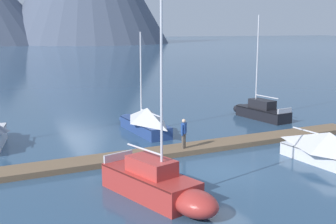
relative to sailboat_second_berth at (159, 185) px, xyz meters
name	(u,v)px	position (x,y,z in m)	size (l,w,h in m)	color
ground_plane	(221,172)	(4.31, 1.96, -0.67)	(700.00, 700.00, 0.00)	#2D4C6B
dock	(183,150)	(4.31, 5.96, -0.53)	(25.34, 2.10, 0.30)	brown
sailboat_second_berth	(159,185)	(0.00, 0.00, 0.00)	(3.09, 6.33, 8.96)	#B2332D
sailboat_mid_dock_port	(144,120)	(4.20, 11.45, 0.16)	(1.85, 6.50, 6.77)	navy
sailboat_far_berth	(259,111)	(14.26, 11.89, -0.08)	(1.98, 5.66, 8.02)	black
person_on_dock	(184,132)	(4.21, 5.72, 0.59)	(0.46, 0.42, 1.69)	brown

